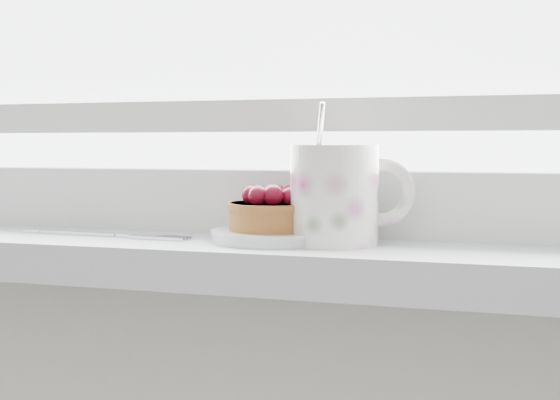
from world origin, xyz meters
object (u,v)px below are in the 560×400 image
at_px(saucer, 272,236).
at_px(fork, 103,234).
at_px(raspberry_tart, 272,210).
at_px(floral_mug, 338,193).

bearing_deg(saucer, fork, -177.63).
bearing_deg(saucer, raspberry_tart, -67.41).
height_order(floral_mug, fork, floral_mug).
relative_size(floral_mug, fork, 0.69).
distance_m(saucer, fork, 0.19).
bearing_deg(raspberry_tart, saucer, 112.59).
bearing_deg(raspberry_tart, floral_mug, 0.67).
height_order(raspberry_tart, fork, raspberry_tart).
distance_m(saucer, floral_mug, 0.08).
distance_m(floral_mug, fork, 0.26).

